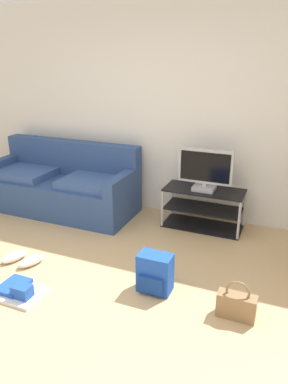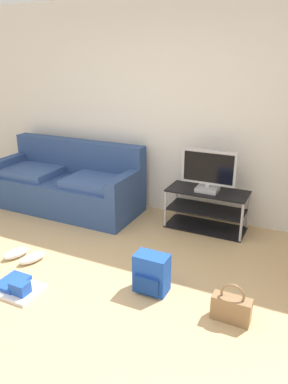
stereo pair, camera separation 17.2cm
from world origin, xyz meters
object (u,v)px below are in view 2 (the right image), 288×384
object	(u,v)px
couch	(68,185)
sneakers_pair	(24,256)
handbag	(231,308)
flat_tv	(208,171)
tv_stand	(207,209)
backpack	(151,273)
floor_tray	(17,287)

from	to	relation	value
couch	sneakers_pair	world-z (taller)	couch
handbag	sneakers_pair	bearing A→B (deg)	-179.88
couch	flat_tv	bearing A→B (deg)	4.80
couch	handbag	xyz separation A→B (m)	(2.61, -1.37, -0.22)
handbag	tv_stand	bearing A→B (deg)	113.46
flat_tv	sneakers_pair	size ratio (longest dim) A/B	1.49
couch	handbag	size ratio (longest dim) A/B	6.05
flat_tv	backpack	world-z (taller)	flat_tv
tv_stand	sneakers_pair	xyz separation A→B (m)	(-1.50, -1.56, -0.20)
tv_stand	handbag	xyz separation A→B (m)	(0.68, -1.56, -0.13)
tv_stand	backpack	world-z (taller)	tv_stand
sneakers_pair	floor_tray	size ratio (longest dim) A/B	1.00
tv_stand	sneakers_pair	size ratio (longest dim) A/B	2.20
couch	sneakers_pair	bearing A→B (deg)	-72.61
handbag	floor_tray	world-z (taller)	handbag
sneakers_pair	floor_tray	xyz separation A→B (m)	(0.33, -0.45, -0.00)
backpack	floor_tray	xyz separation A→B (m)	(-1.10, -0.54, -0.14)
handbag	sneakers_pair	world-z (taller)	handbag
tv_stand	floor_tray	world-z (taller)	tv_stand
handbag	floor_tray	distance (m)	1.90
tv_stand	flat_tv	world-z (taller)	flat_tv
floor_tray	backpack	bearing A→B (deg)	26.11
sneakers_pair	handbag	bearing A→B (deg)	0.12
sneakers_pair	floor_tray	distance (m)	0.56
handbag	sneakers_pair	distance (m)	2.18
tv_stand	handbag	world-z (taller)	tv_stand
couch	tv_stand	world-z (taller)	couch
backpack	flat_tv	bearing A→B (deg)	103.74
flat_tv	backpack	size ratio (longest dim) A/B	1.79
backpack	tv_stand	bearing A→B (deg)	103.79
flat_tv	floor_tray	distance (m)	2.41
couch	flat_tv	world-z (taller)	flat_tv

